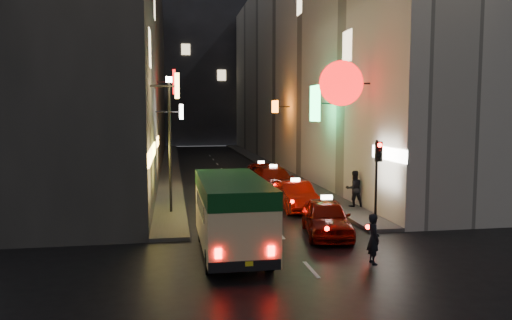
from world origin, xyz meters
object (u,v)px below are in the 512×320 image
taxi_near (326,215)px  traffic_light (378,164)px  minibus (232,207)px  pedestrian_crossing (374,235)px  lamp_post (170,135)px

taxi_near → traffic_light: bearing=12.1°
minibus → traffic_light: size_ratio=1.71×
pedestrian_crossing → lamp_post: size_ratio=0.29×
taxi_near → lamp_post: lamp_post is taller
traffic_light → lamp_post: (-8.20, 4.53, 1.04)m
pedestrian_crossing → traffic_light: bearing=-23.6°
minibus → taxi_near: bearing=26.7°
taxi_near → traffic_light: (2.26, 0.48, 1.87)m
taxi_near → pedestrian_crossing: bearing=-84.6°
pedestrian_crossing → minibus: bearing=68.5°
minibus → traffic_light: 6.73m
minibus → pedestrian_crossing: bearing=-22.4°
minibus → taxi_near: size_ratio=1.10×
lamp_post → taxi_near: bearing=-40.2°
taxi_near → pedestrian_crossing: 3.74m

